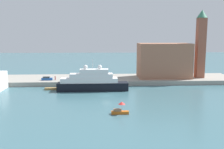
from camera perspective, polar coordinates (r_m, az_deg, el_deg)
The scene contains 10 objects.
ground at distance 84.65m, azimuth -1.27°, elevation -4.75°, with size 400.00×400.00×0.00m, color #3D6670.
quay_dock at distance 109.81m, azimuth -1.64°, elevation -1.11°, with size 110.00×19.78×1.74m, color gray.
large_yacht at distance 92.19m, azimuth -4.46°, elevation -1.67°, with size 25.17×4.47×11.30m.
small_motorboat at distance 65.73m, azimuth 1.80°, elevation -7.74°, with size 4.41×1.79×3.16m.
work_barge at distance 96.33m, azimuth -13.33°, elevation -3.08°, with size 4.42×1.75×0.75m, color olive.
harbor_building at distance 111.28m, azimuth 11.40°, elevation 3.06°, with size 21.55×11.67×14.45m, color #9E664C.
bell_tower at distance 114.54m, azimuth 19.04°, elevation 6.81°, with size 4.44×4.44×28.15m.
parked_car at distance 106.55m, azimuth -14.20°, elevation -0.88°, with size 4.29×1.68×1.42m.
person_figure at distance 105.83m, azimuth -12.45°, elevation -0.78°, with size 0.36×0.36×1.76m.
mooring_bollard at distance 101.12m, azimuth 0.31°, elevation -1.29°, with size 0.49×0.49×0.67m, color black.
Camera 1 is at (-2.21, -82.22, 20.00)m, focal length 41.34 mm.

